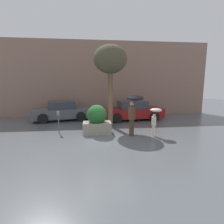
# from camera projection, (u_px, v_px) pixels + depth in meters

# --- Properties ---
(ground_plane) EXTENTS (40.00, 40.00, 0.00)m
(ground_plane) POSITION_uv_depth(u_px,v_px,m) (108.00, 139.00, 8.40)
(ground_plane) COLOR #51565B
(building_facade) EXTENTS (18.00, 0.30, 6.00)m
(building_facade) POSITION_uv_depth(u_px,v_px,m) (101.00, 79.00, 14.27)
(building_facade) COLOR #8C6B5B
(building_facade) RESTS_ON ground
(planter_box) EXTENTS (1.48, 1.06, 1.54)m
(planter_box) POSITION_uv_depth(u_px,v_px,m) (97.00, 120.00, 9.25)
(planter_box) COLOR gray
(planter_box) RESTS_ON ground
(person_adult) EXTENTS (0.84, 0.84, 2.07)m
(person_adult) POSITION_uv_depth(u_px,v_px,m) (134.00, 107.00, 8.70)
(person_adult) COLOR #473323
(person_adult) RESTS_ON ground
(person_child) EXTENTS (0.58, 0.58, 1.42)m
(person_child) POSITION_uv_depth(u_px,v_px,m) (155.00, 116.00, 8.76)
(person_child) COLOR beige
(person_child) RESTS_ON ground
(parked_car_near) EXTENTS (4.53, 2.30, 1.38)m
(parked_car_near) POSITION_uv_depth(u_px,v_px,m) (132.00, 111.00, 12.81)
(parked_car_near) COLOR maroon
(parked_car_near) RESTS_ON ground
(parked_car_far) EXTENTS (4.30, 2.53, 1.38)m
(parked_car_far) POSITION_uv_depth(u_px,v_px,m) (62.00, 111.00, 12.69)
(parked_car_far) COLOR #4C5156
(parked_car_far) RESTS_ON ground
(street_tree) EXTENTS (1.97, 1.97, 4.88)m
(street_tree) POSITION_uv_depth(u_px,v_px,m) (110.00, 61.00, 10.23)
(street_tree) COLOR brown
(street_tree) RESTS_ON ground
(parking_meter) EXTENTS (0.14, 0.14, 1.17)m
(parking_meter) POSITION_uv_depth(u_px,v_px,m) (58.00, 118.00, 9.30)
(parking_meter) COLOR #595B60
(parking_meter) RESTS_ON ground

